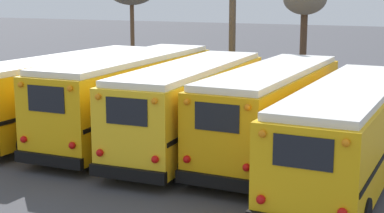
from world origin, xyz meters
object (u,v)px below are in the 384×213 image
(school_bus_2, at_px, (192,104))
(school_bus_1, at_px, (130,94))
(bare_tree_1, at_px, (305,1))
(school_bus_4, at_px, (349,130))
(school_bus_3, at_px, (272,109))
(utility_pole, at_px, (233,11))
(school_bus_0, at_px, (68,91))

(school_bus_2, bearing_deg, school_bus_1, 168.39)
(school_bus_1, xyz_separation_m, bare_tree_1, (3.01, 15.55, 3.30))
(school_bus_4, bearing_deg, school_bus_3, 149.34)
(school_bus_1, relative_size, utility_pole, 1.15)
(school_bus_1, relative_size, bare_tree_1, 1.70)
(school_bus_0, relative_size, school_bus_1, 1.00)
(school_bus_3, height_order, bare_tree_1, bare_tree_1)
(school_bus_2, xyz_separation_m, utility_pole, (-2.07, 9.73, 2.96))
(school_bus_1, relative_size, school_bus_2, 1.06)
(school_bus_0, relative_size, school_bus_4, 1.00)
(school_bus_2, xyz_separation_m, school_bus_3, (2.88, 0.29, -0.01))
(school_bus_4, height_order, bare_tree_1, bare_tree_1)
(bare_tree_1, bearing_deg, utility_pole, -108.84)
(school_bus_2, height_order, school_bus_3, school_bus_2)
(school_bus_0, height_order, school_bus_2, school_bus_2)
(school_bus_1, xyz_separation_m, school_bus_3, (5.77, -0.30, -0.06))
(school_bus_0, xyz_separation_m, utility_pole, (3.70, 9.13, 2.99))
(school_bus_3, bearing_deg, school_bus_4, -30.66)
(school_bus_0, distance_m, bare_tree_1, 16.97)
(school_bus_2, bearing_deg, school_bus_0, 174.13)
(school_bus_2, height_order, utility_pole, utility_pole)
(school_bus_0, relative_size, school_bus_2, 1.06)
(school_bus_2, bearing_deg, school_bus_4, -13.83)
(school_bus_1, distance_m, bare_tree_1, 16.18)
(utility_pole, distance_m, bare_tree_1, 6.79)
(utility_pole, bearing_deg, bare_tree_1, 71.16)
(school_bus_3, relative_size, school_bus_4, 0.92)
(school_bus_0, distance_m, school_bus_2, 5.80)
(school_bus_3, bearing_deg, school_bus_0, 177.99)
(school_bus_1, height_order, school_bus_4, school_bus_1)
(school_bus_2, distance_m, school_bus_4, 5.94)
(school_bus_1, relative_size, school_bus_3, 1.09)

